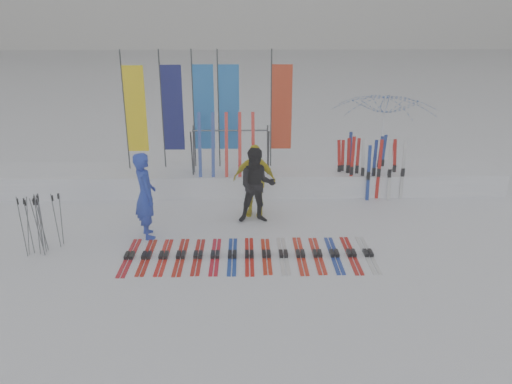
{
  "coord_description": "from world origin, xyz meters",
  "views": [
    {
      "loc": [
        -0.03,
        -8.64,
        4.7
      ],
      "look_at": [
        0.2,
        1.6,
        1.0
      ],
      "focal_mm": 35.0,
      "sensor_mm": 36.0,
      "label": 1
    }
  ],
  "objects_px": {
    "person_blue": "(145,195)",
    "person_black": "(257,186)",
    "tent_canopy": "(382,139)",
    "ski_rack": "(230,145)",
    "ski_row": "(250,255)",
    "person_yellow": "(254,180)"
  },
  "relations": [
    {
      "from": "person_blue",
      "to": "person_black",
      "type": "relative_size",
      "value": 1.07
    },
    {
      "from": "person_blue",
      "to": "person_black",
      "type": "distance_m",
      "value": 2.56
    },
    {
      "from": "tent_canopy",
      "to": "ski_rack",
      "type": "height_order",
      "value": "tent_canopy"
    },
    {
      "from": "person_blue",
      "to": "ski_row",
      "type": "distance_m",
      "value": 2.65
    },
    {
      "from": "ski_rack",
      "to": "person_blue",
      "type": "bearing_deg",
      "value": -123.9
    },
    {
      "from": "person_blue",
      "to": "person_black",
      "type": "xyz_separation_m",
      "value": [
        2.44,
        0.76,
        -0.06
      ]
    },
    {
      "from": "person_blue",
      "to": "person_yellow",
      "type": "bearing_deg",
      "value": -85.61
    },
    {
      "from": "person_blue",
      "to": "tent_canopy",
      "type": "relative_size",
      "value": 0.65
    },
    {
      "from": "person_yellow",
      "to": "person_black",
      "type": "bearing_deg",
      "value": -71.14
    },
    {
      "from": "ski_rack",
      "to": "person_yellow",
      "type": "bearing_deg",
      "value": -67.33
    },
    {
      "from": "ski_rack",
      "to": "ski_row",
      "type": "bearing_deg",
      "value": -82.79
    },
    {
      "from": "person_black",
      "to": "ski_rack",
      "type": "relative_size",
      "value": 0.88
    },
    {
      "from": "person_blue",
      "to": "ski_rack",
      "type": "bearing_deg",
      "value": -56.26
    },
    {
      "from": "person_blue",
      "to": "tent_canopy",
      "type": "xyz_separation_m",
      "value": [
        6.05,
        3.52,
        0.37
      ]
    },
    {
      "from": "ski_rack",
      "to": "tent_canopy",
      "type": "bearing_deg",
      "value": 11.46
    },
    {
      "from": "person_blue",
      "to": "person_black",
      "type": "bearing_deg",
      "value": -94.93
    },
    {
      "from": "person_yellow",
      "to": "tent_canopy",
      "type": "height_order",
      "value": "tent_canopy"
    },
    {
      "from": "person_blue",
      "to": "ski_rack",
      "type": "relative_size",
      "value": 0.94
    },
    {
      "from": "person_black",
      "to": "tent_canopy",
      "type": "distance_m",
      "value": 4.56
    },
    {
      "from": "person_black",
      "to": "ski_rack",
      "type": "distance_m",
      "value": 2.06
    },
    {
      "from": "person_black",
      "to": "tent_canopy",
      "type": "relative_size",
      "value": 0.61
    },
    {
      "from": "person_blue",
      "to": "ski_row",
      "type": "xyz_separation_m",
      "value": [
        2.25,
        -1.04,
        -0.92
      ]
    }
  ]
}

